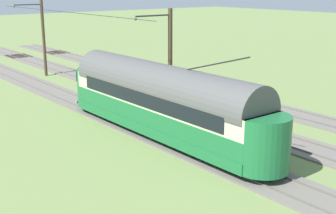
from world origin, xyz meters
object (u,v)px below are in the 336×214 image
object	(u,v)px
catenary_pole_foreground	(43,37)
vintage_streetcar	(161,99)
catenary_pole_mid_near	(169,63)
track_end_bumper	(145,72)
switch_stand	(190,75)

from	to	relation	value
catenary_pole_foreground	vintage_streetcar	bearing A→B (deg)	83.38
vintage_streetcar	catenary_pole_mid_near	bearing A→B (deg)	-136.00
vintage_streetcar	track_end_bumper	bearing A→B (deg)	-122.70
switch_stand	catenary_pole_foreground	bearing A→B (deg)	-51.79
catenary_pole_foreground	track_end_bumper	size ratio (longest dim) A/B	3.99
catenary_pole_mid_near	vintage_streetcar	bearing A→B (deg)	44.00
vintage_streetcar	track_end_bumper	xyz separation A→B (m)	(-9.94, -15.48, -1.86)
vintage_streetcar	catenary_pole_mid_near	world-z (taller)	catenary_pole_mid_near
catenary_pole_foreground	catenary_pole_mid_near	distance (m)	19.29
catenary_pole_mid_near	switch_stand	xyz separation A→B (m)	(-8.80, -8.12, -3.05)
catenary_pole_mid_near	switch_stand	world-z (taller)	catenary_pole_mid_near
catenary_pole_foreground	track_end_bumper	distance (m)	10.26
track_end_bumper	catenary_pole_foreground	bearing A→B (deg)	-40.09
catenary_pole_foreground	catenary_pole_mid_near	bearing A→B (deg)	90.00
catenary_pole_foreground	track_end_bumper	bearing A→B (deg)	139.91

